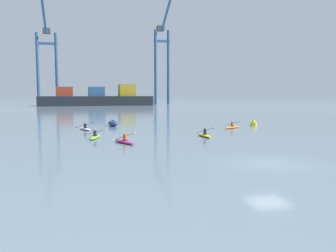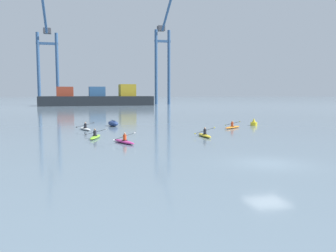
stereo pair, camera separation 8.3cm
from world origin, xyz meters
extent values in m
plane|color=slate|center=(0.00, 0.00, 0.00)|extent=(800.00, 800.00, 0.00)
cube|color=#1E2328|center=(-4.28, 109.39, 1.68)|extent=(39.96, 10.29, 3.35)
cube|color=#993823|center=(-15.27, 109.39, 5.02)|extent=(5.59, 7.20, 3.33)
cube|color=#2D5684|center=(-4.28, 109.39, 5.05)|extent=(5.59, 7.20, 3.39)
cube|color=#B29323|center=(6.70, 109.39, 5.52)|extent=(5.59, 7.20, 4.34)
cylinder|color=#335684|center=(-25.06, 120.89, 13.55)|extent=(1.20, 1.20, 27.11)
cylinder|color=#335684|center=(-18.31, 120.89, 13.55)|extent=(1.20, 1.20, 27.11)
cube|color=#335684|center=(-21.68, 120.89, 23.04)|extent=(7.95, 0.90, 0.90)
cylinder|color=#335684|center=(-21.68, 113.78, 31.45)|extent=(0.90, 14.69, 9.46)
cube|color=#47474C|center=(-21.68, 123.39, 28.11)|extent=(2.80, 2.80, 2.00)
cylinder|color=#335684|center=(19.68, 118.15, 14.80)|extent=(1.20, 1.20, 29.59)
cylinder|color=#335684|center=(24.99, 118.15, 14.80)|extent=(1.20, 1.20, 29.59)
cube|color=#335684|center=(22.34, 118.15, 25.15)|extent=(6.50, 0.90, 0.90)
cylinder|color=#335684|center=(22.34, 110.25, 34.87)|extent=(0.90, 16.32, 11.30)
cube|color=#47474C|center=(22.34, 120.65, 30.59)|extent=(2.80, 2.80, 2.00)
ellipsoid|color=navy|center=(-6.82, 27.34, 0.35)|extent=(1.60, 2.77, 0.70)
cube|color=navy|center=(-6.82, 27.34, 0.73)|extent=(0.45, 1.92, 0.06)
cylinder|color=yellow|center=(11.73, 23.36, 0.23)|extent=(0.90, 0.90, 0.45)
cone|color=yellow|center=(11.73, 23.36, 0.73)|extent=(0.50, 0.49, 0.55)
ellipsoid|color=yellow|center=(0.90, 13.53, 0.13)|extent=(0.68, 3.41, 0.26)
torus|color=black|center=(0.90, 13.43, 0.27)|extent=(0.50, 0.50, 0.05)
cylinder|color=#23232D|center=(0.90, 13.43, 0.51)|extent=(0.30, 0.30, 0.50)
sphere|color=tan|center=(0.90, 13.43, 0.86)|extent=(0.19, 0.19, 0.19)
cylinder|color=black|center=(0.90, 13.48, 0.61)|extent=(2.04, 0.08, 0.57)
ellipsoid|color=yellow|center=(-0.11, 13.50, 0.34)|extent=(0.20, 0.04, 0.15)
ellipsoid|color=yellow|center=(1.92, 13.45, 0.88)|extent=(0.20, 0.04, 0.15)
ellipsoid|color=#7ABC2D|center=(-9.78, 15.01, 0.13)|extent=(1.55, 3.43, 0.26)
torus|color=black|center=(-9.81, 14.91, 0.27)|extent=(0.61, 0.61, 0.05)
cylinder|color=#23232D|center=(-9.81, 14.91, 0.51)|extent=(0.30, 0.30, 0.50)
sphere|color=tan|center=(-9.81, 14.91, 0.86)|extent=(0.19, 0.19, 0.19)
cylinder|color=black|center=(-9.79, 14.96, 0.61)|extent=(1.97, 0.62, 0.56)
ellipsoid|color=silver|center=(-10.77, 15.25, 0.35)|extent=(0.20, 0.10, 0.15)
ellipsoid|color=silver|center=(-8.82, 14.67, 0.87)|extent=(0.20, 0.10, 0.15)
ellipsoid|color=#C13384|center=(-7.51, 11.01, 0.13)|extent=(1.76, 3.39, 0.26)
torus|color=black|center=(-7.47, 10.91, 0.27)|extent=(0.63, 0.63, 0.05)
cylinder|color=#DB471E|center=(-7.47, 10.91, 0.51)|extent=(0.30, 0.30, 0.50)
sphere|color=tan|center=(-7.47, 10.91, 0.86)|extent=(0.19, 0.19, 0.19)
cylinder|color=black|center=(-7.49, 10.96, 0.61)|extent=(1.93, 0.75, 0.51)
ellipsoid|color=silver|center=(-8.45, 10.60, 0.37)|extent=(0.20, 0.11, 0.15)
ellipsoid|color=silver|center=(-6.53, 11.32, 0.85)|extent=(0.20, 0.11, 0.15)
ellipsoid|color=silver|center=(-10.54, 23.18, 0.13)|extent=(1.57, 3.43, 0.26)
torus|color=black|center=(-10.51, 23.08, 0.27)|extent=(0.61, 0.61, 0.05)
cylinder|color=black|center=(-10.51, 23.08, 0.51)|extent=(0.30, 0.30, 0.50)
sphere|color=tan|center=(-10.51, 23.08, 0.86)|extent=(0.19, 0.19, 0.19)
cylinder|color=black|center=(-10.53, 23.13, 0.61)|extent=(1.98, 0.64, 0.47)
ellipsoid|color=black|center=(-11.51, 22.83, 0.39)|extent=(0.20, 0.10, 0.14)
ellipsoid|color=black|center=(-9.54, 23.43, 0.83)|extent=(0.20, 0.10, 0.14)
ellipsoid|color=orange|center=(7.29, 20.58, 0.13)|extent=(3.12, 2.46, 0.26)
torus|color=black|center=(7.20, 20.52, 0.27)|extent=(0.68, 0.68, 0.05)
cylinder|color=#DB471E|center=(7.20, 20.52, 0.51)|extent=(0.30, 0.30, 0.50)
sphere|color=tan|center=(7.20, 20.52, 0.86)|extent=(0.19, 0.19, 0.19)
cylinder|color=black|center=(7.24, 20.55, 0.61)|extent=(1.21, 1.68, 0.59)
ellipsoid|color=yellow|center=(6.66, 21.38, 0.33)|extent=(0.15, 0.19, 0.15)
ellipsoid|color=yellow|center=(7.83, 19.73, 0.89)|extent=(0.15, 0.19, 0.15)
camera|label=1|loc=(-11.51, -18.94, 4.31)|focal=37.12mm
camera|label=2|loc=(-11.43, -18.96, 4.31)|focal=37.12mm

